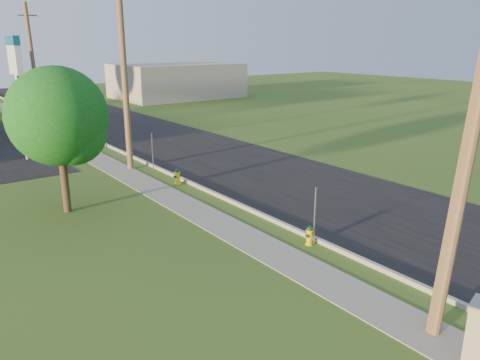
# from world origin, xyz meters

# --- Properties ---
(ground_plane) EXTENTS (140.00, 140.00, 0.00)m
(ground_plane) POSITION_xyz_m (0.00, 0.00, 0.00)
(ground_plane) COLOR #34551D
(ground_plane) RESTS_ON ground
(road) EXTENTS (8.00, 120.00, 0.02)m
(road) POSITION_xyz_m (4.50, 10.00, 0.01)
(road) COLOR black
(road) RESTS_ON ground
(curb) EXTENTS (0.15, 120.00, 0.15)m
(curb) POSITION_xyz_m (0.50, 10.00, 0.07)
(curb) COLOR gray
(curb) RESTS_ON ground
(sidewalk) EXTENTS (1.50, 120.00, 0.03)m
(sidewalk) POSITION_xyz_m (-1.25, 10.00, 0.01)
(sidewalk) COLOR gray
(sidewalk) RESTS_ON ground
(utility_pole_near) EXTENTS (1.40, 0.32, 9.48)m
(utility_pole_near) POSITION_xyz_m (-0.60, -1.00, 4.80)
(utility_pole_near) COLOR brown
(utility_pole_near) RESTS_ON ground
(utility_pole_mid) EXTENTS (1.40, 0.32, 9.80)m
(utility_pole_mid) POSITION_xyz_m (-0.60, 17.00, 4.95)
(utility_pole_mid) COLOR brown
(utility_pole_mid) RESTS_ON ground
(utility_pole_far) EXTENTS (1.40, 0.32, 9.50)m
(utility_pole_far) POSITION_xyz_m (-0.60, 35.00, 4.80)
(utility_pole_far) COLOR brown
(utility_pole_far) RESTS_ON ground
(sign_post_near) EXTENTS (0.05, 0.04, 2.00)m
(sign_post_near) POSITION_xyz_m (0.25, 4.20, 1.00)
(sign_post_near) COLOR gray
(sign_post_near) RESTS_ON ground
(sign_post_mid) EXTENTS (0.05, 0.04, 2.00)m
(sign_post_mid) POSITION_xyz_m (0.25, 16.00, 1.00)
(sign_post_mid) COLOR gray
(sign_post_mid) RESTS_ON ground
(sign_post_far) EXTENTS (0.05, 0.04, 2.00)m
(sign_post_far) POSITION_xyz_m (0.25, 28.20, 1.00)
(sign_post_far) COLOR gray
(sign_post_far) RESTS_ON ground
(price_pylon) EXTENTS (0.34, 2.04, 6.85)m
(price_pylon) POSITION_xyz_m (-4.50, 22.50, 5.43)
(price_pylon) COLOR gray
(price_pylon) RESTS_ON ground
(distant_building) EXTENTS (14.00, 10.00, 4.00)m
(distant_building) POSITION_xyz_m (18.00, 45.00, 2.00)
(distant_building) COLOR gray
(distant_building) RESTS_ON ground
(tree_verge) EXTENTS (3.77, 3.77, 5.71)m
(tree_verge) POSITION_xyz_m (-5.26, 12.29, 3.68)
(tree_verge) COLOR #372719
(tree_verge) RESTS_ON ground
(hydrant_near) EXTENTS (0.36, 0.32, 0.69)m
(hydrant_near) POSITION_xyz_m (0.13, 4.28, 0.34)
(hydrant_near) COLOR #E3B700
(hydrant_near) RESTS_ON ground
(hydrant_mid) EXTENTS (0.41, 0.37, 0.79)m
(hydrant_mid) POSITION_xyz_m (0.02, 12.99, 0.39)
(hydrant_mid) COLOR yellow
(hydrant_mid) RESTS_ON ground
(hydrant_far) EXTENTS (0.34, 0.31, 0.67)m
(hydrant_far) POSITION_xyz_m (0.10, 25.97, 0.33)
(hydrant_far) COLOR #FBBF00
(hydrant_far) RESTS_ON ground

